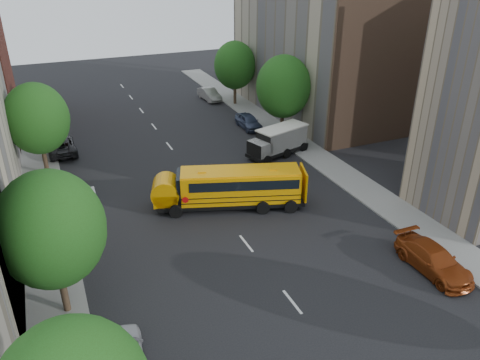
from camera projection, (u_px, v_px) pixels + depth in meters
ground at (234, 228)px, 31.38m from camera, size 120.00×120.00×0.00m
sidewalk_left at (48, 227)px, 31.38m from camera, size 3.00×80.00×0.12m
sidewalk_right at (336, 170)px, 39.57m from camera, size 3.00×80.00×0.12m
lane_markings at (189, 170)px, 39.62m from camera, size 0.15×64.00×0.01m
building_right_far at (316, 31)px, 50.30m from camera, size 10.00×22.00×18.00m
building_right_sidewall at (382, 48)px, 41.24m from camera, size 10.10×0.30×18.00m
street_tree_1 at (51, 230)px, 21.99m from camera, size 5.12×5.12×7.90m
street_tree_2 at (37, 119)px, 36.87m from camera, size 4.99×4.99×7.71m
street_tree_4 at (283, 87)px, 44.60m from camera, size 5.25×5.25×8.10m
street_tree_5 at (235, 65)px, 54.65m from camera, size 4.86×4.86×7.51m
school_bus at (229, 186)px, 33.34m from camera, size 10.66×5.59×2.96m
safari_truck at (278, 141)px, 42.07m from camera, size 6.36×3.75×2.58m
parked_car_0 at (126, 356)px, 20.54m from camera, size 2.09×4.36×1.44m
parked_car_1 at (85, 202)px, 33.16m from camera, size 1.77×4.57×1.48m
parked_car_2 at (61, 146)px, 42.76m from camera, size 2.52×5.26×1.45m
parked_car_3 at (433, 259)px, 26.95m from camera, size 2.13×5.15×1.49m
parked_car_4 at (249, 121)px, 48.79m from camera, size 1.77×4.31×1.46m
parked_car_5 at (209, 94)px, 58.06m from camera, size 1.86×4.54×1.46m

